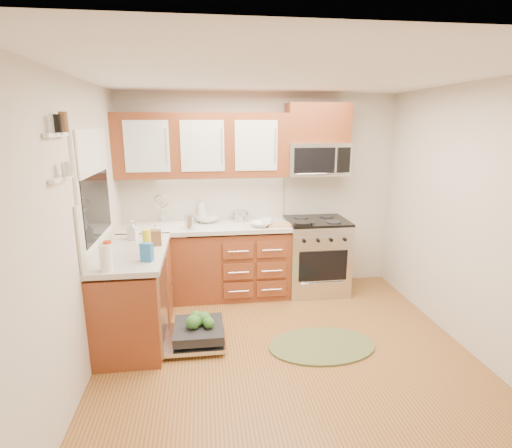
{
  "coord_description": "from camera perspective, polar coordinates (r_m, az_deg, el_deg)",
  "views": [
    {
      "loc": [
        -0.73,
        -3.31,
        2.12
      ],
      "look_at": [
        -0.18,
        0.85,
        1.07
      ],
      "focal_mm": 28.0,
      "sensor_mm": 36.0,
      "label": 1
    }
  ],
  "objects": [
    {
      "name": "window_blind",
      "position": [
        3.95,
        -22.28,
        9.55
      ],
      "size": [
        0.02,
        0.96,
        0.4
      ],
      "primitive_type": "cube",
      "color": "white",
      "rests_on": "ground"
    },
    {
      "name": "base_cabinet_back",
      "position": [
        5.06,
        -7.12,
        -5.63
      ],
      "size": [
        2.05,
        0.6,
        0.85
      ],
      "primitive_type": "cube",
      "color": "maroon",
      "rests_on": "ground"
    },
    {
      "name": "soap_bottle_c",
      "position": [
        4.49,
        -14.08,
        -0.82
      ],
      "size": [
        0.13,
        0.13,
        0.15
      ],
      "primitive_type": "imported",
      "rotation": [
        0.0,
        0.0,
        0.16
      ],
      "color": "#999999",
      "rests_on": "countertop_left"
    },
    {
      "name": "bowl_a",
      "position": [
        4.78,
        0.69,
        -0.05
      ],
      "size": [
        0.3,
        0.3,
        0.06
      ],
      "primitive_type": "imported",
      "rotation": [
        0.0,
        0.0,
        -0.33
      ],
      "color": "#999999",
      "rests_on": "countertop_back"
    },
    {
      "name": "stock_pot",
      "position": [
        5.06,
        -2.21,
        1.14
      ],
      "size": [
        0.26,
        0.26,
        0.12
      ],
      "primitive_type": "cylinder",
      "rotation": [
        0.0,
        0.0,
        -0.33
      ],
      "color": "silver",
      "rests_on": "countertop_back"
    },
    {
      "name": "soap_bottle_b",
      "position": [
        4.42,
        -17.21,
        -0.83
      ],
      "size": [
        0.12,
        0.12,
        0.21
      ],
      "primitive_type": "imported",
      "rotation": [
        0.0,
        0.0,
        -0.28
      ],
      "color": "#999999",
      "rests_on": "countertop_left"
    },
    {
      "name": "wall_back",
      "position": [
        5.19,
        0.61,
        4.42
      ],
      "size": [
        3.5,
        0.04,
        2.5
      ],
      "primitive_type": "cube",
      "color": "beige",
      "rests_on": "ground"
    },
    {
      "name": "window",
      "position": [
        3.99,
        -22.19,
        4.81
      ],
      "size": [
        0.03,
        1.05,
        1.05
      ],
      "primitive_type": null,
      "color": "white",
      "rests_on": "ground"
    },
    {
      "name": "microwave",
      "position": [
        5.08,
        8.67,
        9.17
      ],
      "size": [
        0.76,
        0.38,
        0.4
      ],
      "primitive_type": null,
      "color": "silver",
      "rests_on": "ground"
    },
    {
      "name": "countertop_back",
      "position": [
        4.91,
        -7.28,
        -0.44
      ],
      "size": [
        2.07,
        0.64,
        0.05
      ],
      "primitive_type": "cube",
      "color": "beige",
      "rests_on": "base_cabinet_back"
    },
    {
      "name": "paper_towel_roll",
      "position": [
        3.56,
        -20.65,
        -4.5
      ],
      "size": [
        0.13,
        0.13,
        0.23
      ],
      "primitive_type": "cylinder",
      "rotation": [
        0.0,
        0.0,
        0.22
      ],
      "color": "white",
      "rests_on": "countertop_left"
    },
    {
      "name": "canister",
      "position": [
        4.7,
        -9.54,
        0.25
      ],
      "size": [
        0.14,
        0.14,
        0.18
      ],
      "primitive_type": "cylinder",
      "rotation": [
        0.0,
        0.0,
        -0.34
      ],
      "color": "silver",
      "rests_on": "countertop_back"
    },
    {
      "name": "floor",
      "position": [
        4.0,
        4.31,
        -17.97
      ],
      "size": [
        3.5,
        3.5,
        0.0
      ],
      "primitive_type": "plane",
      "color": "brown",
      "rests_on": "ground"
    },
    {
      "name": "red_bottle",
      "position": [
        3.58,
        -20.34,
        -4.25
      ],
      "size": [
        0.07,
        0.07,
        0.25
      ],
      "primitive_type": "cylinder",
      "rotation": [
        0.0,
        0.0,
        0.04
      ],
      "color": "red",
      "rests_on": "countertop_left"
    },
    {
      "name": "cutting_board",
      "position": [
        4.85,
        3.48,
        -0.1
      ],
      "size": [
        0.33,
        0.22,
        0.02
      ],
      "primitive_type": "cube",
      "rotation": [
        0.0,
        0.0,
        -0.06
      ],
      "color": "#A17949",
      "rests_on": "countertop_back"
    },
    {
      "name": "dishwasher",
      "position": [
        4.14,
        -8.72,
        -15.29
      ],
      "size": [
        0.7,
        0.6,
        0.2
      ],
      "primitive_type": null,
      "color": "silver",
      "rests_on": "ground"
    },
    {
      "name": "cabinet_over_mw",
      "position": [
        5.09,
        8.77,
        14.08
      ],
      "size": [
        0.76,
        0.35,
        0.47
      ],
      "primitive_type": "cube",
      "color": "maroon",
      "rests_on": "ground"
    },
    {
      "name": "backsplash_back",
      "position": [
        5.13,
        -7.42,
        3.74
      ],
      "size": [
        2.05,
        0.02,
        0.57
      ],
      "primitive_type": "cube",
      "color": "beige",
      "rests_on": "ground"
    },
    {
      "name": "countertop_left",
      "position": [
        4.09,
        -17.25,
        -3.94
      ],
      "size": [
        0.64,
        1.27,
        0.05
      ],
      "primitive_type": "cube",
      "color": "beige",
      "rests_on": "base_cabinet_left"
    },
    {
      "name": "backsplash_left",
      "position": [
        4.07,
        -21.66,
        0.14
      ],
      "size": [
        0.02,
        1.25,
        0.57
      ],
      "primitive_type": "cube",
      "color": "beige",
      "rests_on": "ground"
    },
    {
      "name": "rug",
      "position": [
        4.14,
        9.37,
        -16.76
      ],
      "size": [
        1.17,
        0.87,
        0.02
      ],
      "primitive_type": null,
      "rotation": [
        0.0,
        0.0,
        0.18
      ],
      "color": "#61693C",
      "rests_on": "ground"
    },
    {
      "name": "wall_right",
      "position": [
        4.23,
        28.54,
        0.46
      ],
      "size": [
        0.04,
        3.5,
        2.5
      ],
      "primitive_type": "cube",
      "color": "beige",
      "rests_on": "ground"
    },
    {
      "name": "wooden_box",
      "position": [
        4.18,
        -14.46,
        -1.9
      ],
      "size": [
        0.17,
        0.13,
        0.16
      ],
      "primitive_type": "cube",
      "rotation": [
        0.0,
        0.0,
        0.12
      ],
      "color": "brown",
      "rests_on": "countertop_left"
    },
    {
      "name": "cup",
      "position": [
        4.8,
        1.65,
        0.3
      ],
      "size": [
        0.13,
        0.13,
        0.1
      ],
      "primitive_type": "imported",
      "rotation": [
        0.0,
        0.0,
        0.01
      ],
      "color": "#999999",
      "rests_on": "countertop_back"
    },
    {
      "name": "wall_front",
      "position": [
        1.93,
        15.95,
        -13.29
      ],
      "size": [
        3.5,
        0.04,
        2.5
      ],
      "primitive_type": "cube",
      "color": "beige",
      "rests_on": "ground"
    },
    {
      "name": "bowl_b",
      "position": [
        5.05,
        -7.0,
        0.83
      ],
      "size": [
        0.38,
        0.38,
        0.1
      ],
      "primitive_type": "imported",
      "rotation": [
        0.0,
        0.0,
        -0.3
      ],
      "color": "#999999",
      "rests_on": "countertop_back"
    },
    {
      "name": "sink",
      "position": [
        4.94,
        -13.34,
        -1.81
      ],
      "size": [
        0.62,
        0.5,
        0.26
      ],
      "primitive_type": null,
      "color": "white",
      "rests_on": "ground"
    },
    {
      "name": "shelf_lower",
      "position": [
        3.15,
        -26.01,
        5.9
      ],
      "size": [
        0.04,
        0.4,
        0.03
      ],
      "primitive_type": "cube",
      "color": "white",
      "rests_on": "ground"
    },
    {
      "name": "skillet",
      "position": [
        4.78,
        6.66,
        0.08
      ],
      "size": [
        0.27,
        0.27,
        0.04
      ],
      "primitive_type": "cylinder",
      "rotation": [
        0.0,
        0.0,
        -0.13
      ],
      "color": "black",
      "rests_on": "range"
    },
    {
      "name": "base_cabinet_left",
      "position": [
        4.26,
        -16.92,
        -10.04
      ],
      "size": [
        0.6,
        1.25,
        0.85
      ],
      "primitive_type": "cube",
      "color": "maroon",
      "rests_on": "ground"
    },
    {
      "name": "soap_bottle_a",
      "position": [
        5.08,
        -7.76,
        2.09
      ],
      "size": [
        0.15,
        0.15,
        0.3
      ],
      "primitive_type": "imported",
      "rotation": [
        0.0,
        0.0,
        -0.3
      ],
      "color": "#999999",
      "rests_on": "countertop_back"
    },
    {
      "name": "blue_carton",
      "position": [
        3.7,
        -15.33,
        -3.9
      ],
      "size": [
        0.12,
        0.1,
        0.17
      ],
      "primitive_type": "cube",
      "rotation": [
        0.0,
        0.0,
        -0.35
      ],
      "color": "#2569AD",
      "rests_on": "countertop_left"
    },
    {
      "name": "mustard_bottle",
      "position": [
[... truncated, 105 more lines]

